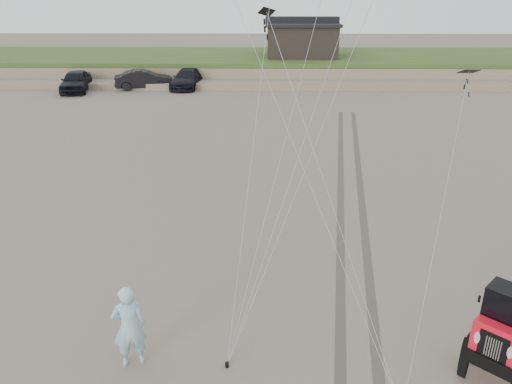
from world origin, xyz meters
TOP-DOWN VIEW (x-y plane):
  - ground at (0.00, 0.00)m, footprint 160.00×160.00m
  - dune_ridge at (0.00, 37.50)m, footprint 160.00×14.25m
  - cabin at (2.00, 37.00)m, footprint 6.40×5.40m
  - truck_a at (-15.76, 29.35)m, footprint 2.54×4.89m
  - truck_b at (-10.76, 30.48)m, footprint 4.73×2.56m
  - truck_c at (-7.41, 31.02)m, footprint 2.53×5.11m
  - jeep at (3.47, -0.89)m, footprint 4.60×4.72m
  - man at (-4.08, -0.47)m, footprint 0.81×0.66m
  - stake_main at (-2.03, -0.56)m, footprint 0.08×0.08m
  - tire_tracks at (2.00, 8.00)m, footprint 5.22×29.74m

SIDE VIEW (x-z plane):
  - ground at x=0.00m, z-range 0.00..0.00m
  - tire_tracks at x=2.00m, z-range 0.00..0.01m
  - stake_main at x=-2.03m, z-range 0.00..0.12m
  - truck_c at x=-7.41m, z-range 0.00..1.43m
  - truck_b at x=-10.76m, z-range 0.00..1.48m
  - truck_a at x=-15.76m, z-range 0.00..1.59m
  - dune_ridge at x=0.00m, z-range -0.04..1.68m
  - jeep at x=3.47m, z-range 0.00..1.72m
  - man at x=-4.08m, z-range 0.00..1.93m
  - cabin at x=2.00m, z-range 1.56..4.91m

